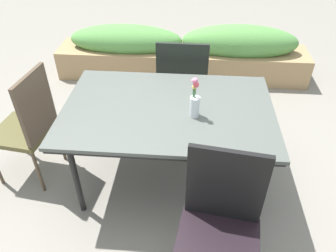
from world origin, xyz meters
name	(u,v)px	position (x,y,z in m)	size (l,w,h in m)	color
ground_plane	(162,182)	(0.00, 0.00, 0.00)	(12.00, 12.00, 0.00)	gray
dining_table	(168,113)	(0.05, 0.05, 0.69)	(1.52, 1.01, 0.74)	#4C514C
chair_far_side	(182,78)	(0.12, 0.88, 0.52)	(0.49, 0.49, 0.93)	black
chair_end_left	(28,123)	(-1.04, 0.04, 0.53)	(0.47, 0.47, 0.97)	#4F4926
chair_near_right	(220,225)	(0.40, -0.78, 0.54)	(0.52, 0.52, 0.98)	black
flower_vase	(195,102)	(0.23, -0.04, 0.85)	(0.07, 0.07, 0.30)	silver
planter_box	(183,53)	(0.09, 1.88, 0.31)	(3.08, 0.52, 0.68)	#9E7F56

